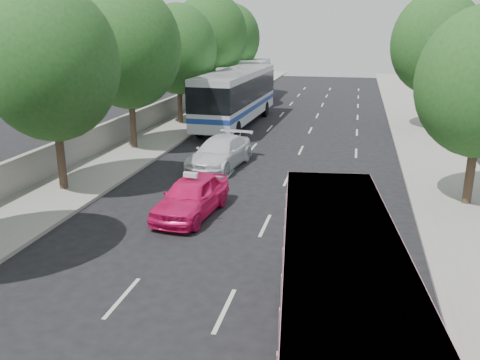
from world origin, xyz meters
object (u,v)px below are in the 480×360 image
(pink_bus, at_px, (340,287))
(white_pickup, at_px, (220,153))
(tour_coach_front, at_px, (236,93))
(tour_coach_rear, at_px, (246,79))
(pink_taxi, at_px, (191,196))

(pink_bus, relative_size, white_pickup, 1.82)
(pink_bus, bearing_deg, tour_coach_front, 100.93)
(tour_coach_front, xyz_separation_m, tour_coach_rear, (-1.54, 10.54, -0.13))
(pink_bus, relative_size, pink_taxi, 2.12)
(pink_taxi, height_order, tour_coach_rear, tour_coach_rear)
(tour_coach_front, bearing_deg, pink_bus, -70.03)
(tour_coach_front, distance_m, tour_coach_rear, 10.66)
(pink_taxi, bearing_deg, tour_coach_rear, 103.56)
(pink_bus, xyz_separation_m, tour_coach_front, (-8.42, 26.19, 0.50))
(tour_coach_front, height_order, tour_coach_rear, tour_coach_front)
(tour_coach_front, bearing_deg, pink_taxi, -80.05)
(white_pickup, xyz_separation_m, tour_coach_rear, (-3.32, 21.85, 1.47))
(white_pickup, distance_m, tour_coach_front, 11.55)
(white_pickup, distance_m, tour_coach_rear, 22.15)
(pink_taxi, relative_size, white_pickup, 0.86)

